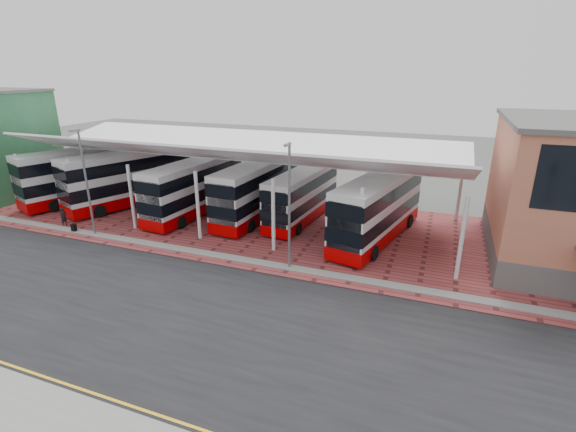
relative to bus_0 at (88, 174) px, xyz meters
name	(u,v)px	position (x,y,z in m)	size (l,w,h in m)	color
ground	(211,313)	(21.28, -13.29, -2.54)	(140.00, 140.00, 0.00)	#4C4E49
road	(201,323)	(21.28, -14.29, -2.53)	(120.00, 14.00, 0.02)	black
forecourt	(319,232)	(23.28, -0.29, -2.51)	(72.00, 16.00, 0.06)	brown
north_kerb	(260,263)	(21.28, -7.09, -2.47)	(120.00, 0.80, 0.14)	slate
yellow_line_near	(115,408)	(21.28, -20.29, -2.51)	(120.00, 0.12, 0.01)	gold
yellow_line_far	(121,403)	(21.28, -19.99, -2.51)	(120.00, 0.12, 0.01)	gold
canopy	(231,150)	(15.28, 0.65, 3.26)	(37.00, 11.63, 7.07)	silver
lamp_west	(86,180)	(7.28, -7.01, 1.82)	(0.16, 0.90, 8.07)	slate
lamp_east	(289,204)	(23.28, -7.01, 1.82)	(0.16, 0.90, 8.07)	slate
bus_0	(88,174)	(0.00, 0.00, 0.00)	(6.87, 12.31, 4.99)	silver
bus_1	(131,178)	(4.91, 0.25, 0.00)	(7.01, 12.29, 4.99)	silver
bus_2	(195,188)	(11.86, 0.10, -0.19)	(3.56, 11.38, 4.61)	silver
bus_3	(257,190)	(17.25, 1.30, -0.17)	(3.33, 11.43, 4.65)	silver
bus_4	(302,196)	(21.10, 1.82, -0.41)	(3.27, 10.28, 4.16)	silver
bus_5	(378,209)	(27.66, -0.15, -0.12)	(5.09, 11.81, 4.74)	silver
pedestrian	(64,217)	(3.67, -6.47, -1.70)	(0.57, 0.37, 1.56)	black
suitcase	(74,228)	(5.41, -7.19, -2.16)	(0.37, 0.26, 0.63)	black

